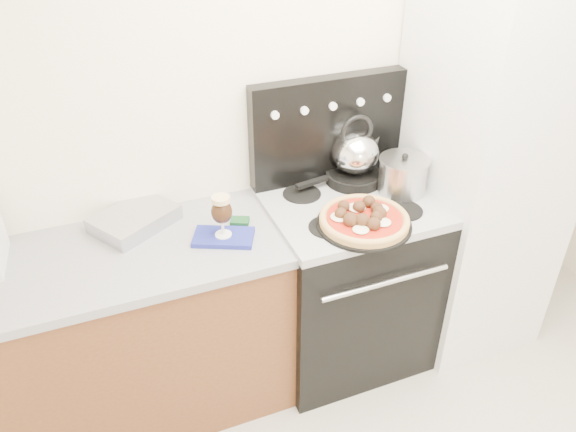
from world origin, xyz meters
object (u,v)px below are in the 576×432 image
stock_pot (403,176)px  beer_glass (222,216)px  fridge (482,172)px  pizza (364,218)px  pizza_pan (364,224)px  base_cabinet (121,341)px  stove_body (345,284)px  skillet (354,177)px  oven_mitt (224,237)px  tea_kettle (356,149)px

stock_pot → beer_glass: bearing=-177.3°
fridge → pizza: size_ratio=4.98×
pizza_pan → stock_pot: stock_pot is taller
stock_pot → base_cabinet: bearing=179.1°
stove_body → skillet: (0.10, 0.17, 0.50)m
stove_body → fridge: fridge is taller
pizza_pan → oven_mitt: bearing=165.3°
pizza → stock_pot: 0.36m
oven_mitt → pizza_pan: pizza_pan is taller
oven_mitt → stock_pot: 0.88m
stove_body → pizza: 0.55m
skillet → stock_pot: bearing=-46.2°
pizza → skillet: 0.39m
fridge → stove_body: bearing=178.0°
base_cabinet → fridge: bearing=-1.6°
fridge → beer_glass: 1.32m
pizza_pan → tea_kettle: (0.14, 0.36, 0.16)m
base_cabinet → pizza: 1.21m
base_cabinet → fridge: 1.88m
base_cabinet → beer_glass: (0.49, -0.06, 0.59)m
pizza_pan → stock_pot: bearing=32.7°
stove_body → fridge: (0.70, -0.03, 0.51)m
tea_kettle → fridge: bearing=-16.6°
beer_glass → tea_kettle: size_ratio=0.77×
pizza_pan → pizza: pizza is taller
fridge → skillet: (-0.60, 0.20, -0.01)m
beer_glass → stock_pot: beer_glass is taller
base_cabinet → stove_body: size_ratio=1.65×
base_cabinet → stock_pot: size_ratio=6.55×
pizza → tea_kettle: (0.14, 0.36, 0.13)m
skillet → tea_kettle: (0.00, 0.00, 0.15)m
fridge → beer_glass: bearing=-179.4°
fridge → base_cabinet: bearing=178.4°
oven_mitt → beer_glass: bearing=0.0°
stove_body → stock_pot: size_ratio=3.98×
stove_body → pizza: (-0.04, -0.19, 0.52)m
pizza → skillet: pizza is taller
fridge → stock_pot: bearing=176.3°
beer_glass → fridge: bearing=0.6°
base_cabinet → beer_glass: bearing=-7.3°
oven_mitt → tea_kettle: bearing=16.4°
base_cabinet → oven_mitt: (0.49, -0.06, 0.48)m
stock_pot → stove_body: bearing=-179.3°
oven_mitt → tea_kettle: size_ratio=1.01×
fridge → skillet: bearing=161.7°
skillet → pizza_pan: bearing=-110.8°
beer_glass → pizza_pan: bearing=-14.7°
oven_mitt → base_cabinet: bearing=172.7°
stove_body → stock_pot: (0.26, 0.00, 0.56)m
base_cabinet → fridge: size_ratio=0.76×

